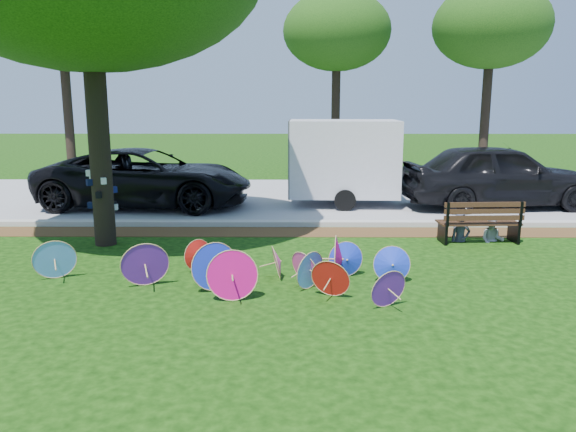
{
  "coord_description": "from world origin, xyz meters",
  "views": [
    {
      "loc": [
        0.58,
        -8.26,
        3.01
      ],
      "look_at": [
        0.5,
        2.0,
        0.9
      ],
      "focal_mm": 35.0,
      "sensor_mm": 36.0,
      "label": 1
    }
  ],
  "objects_px": {
    "parasol_pile": "(255,266)",
    "dark_pickup": "(499,175)",
    "black_van": "(146,178)",
    "cargo_trailer": "(343,158)",
    "park_bench": "(478,221)",
    "person_right": "(494,218)",
    "person_left": "(462,213)"
  },
  "relations": [
    {
      "from": "parasol_pile",
      "to": "dark_pickup",
      "type": "xyz_separation_m",
      "value": [
        6.5,
        7.13,
        0.57
      ]
    },
    {
      "from": "parasol_pile",
      "to": "park_bench",
      "type": "xyz_separation_m",
      "value": [
        4.63,
        3.04,
        0.1
      ]
    },
    {
      "from": "parasol_pile",
      "to": "park_bench",
      "type": "relative_size",
      "value": 3.67
    },
    {
      "from": "parasol_pile",
      "to": "dark_pickup",
      "type": "height_order",
      "value": "dark_pickup"
    },
    {
      "from": "parasol_pile",
      "to": "person_right",
      "type": "relative_size",
      "value": 6.25
    },
    {
      "from": "black_van",
      "to": "person_right",
      "type": "xyz_separation_m",
      "value": [
        8.59,
        -4.06,
        -0.32
      ]
    },
    {
      "from": "park_bench",
      "to": "black_van",
      "type": "bearing_deg",
      "value": 150.31
    },
    {
      "from": "park_bench",
      "to": "person_right",
      "type": "height_order",
      "value": "person_right"
    },
    {
      "from": "park_bench",
      "to": "person_right",
      "type": "xyz_separation_m",
      "value": [
        0.35,
        0.05,
        0.06
      ]
    },
    {
      "from": "cargo_trailer",
      "to": "park_bench",
      "type": "xyz_separation_m",
      "value": [
        2.53,
        -4.47,
        -0.92
      ]
    },
    {
      "from": "cargo_trailer",
      "to": "park_bench",
      "type": "relative_size",
      "value": 1.76
    },
    {
      "from": "cargo_trailer",
      "to": "person_right",
      "type": "relative_size",
      "value": 2.99
    },
    {
      "from": "dark_pickup",
      "to": "person_right",
      "type": "bearing_deg",
      "value": 153.77
    },
    {
      "from": "dark_pickup",
      "to": "person_left",
      "type": "height_order",
      "value": "dark_pickup"
    },
    {
      "from": "parasol_pile",
      "to": "person_right",
      "type": "xyz_separation_m",
      "value": [
        4.98,
        3.09,
        0.16
      ]
    },
    {
      "from": "cargo_trailer",
      "to": "person_right",
      "type": "height_order",
      "value": "cargo_trailer"
    },
    {
      "from": "person_left",
      "to": "person_right",
      "type": "height_order",
      "value": "person_left"
    },
    {
      "from": "black_van",
      "to": "cargo_trailer",
      "type": "relative_size",
      "value": 1.94
    },
    {
      "from": "parasol_pile",
      "to": "black_van",
      "type": "xyz_separation_m",
      "value": [
        -3.61,
        7.16,
        0.48
      ]
    },
    {
      "from": "dark_pickup",
      "to": "person_right",
      "type": "relative_size",
      "value": 5.24
    },
    {
      "from": "black_van",
      "to": "person_right",
      "type": "relative_size",
      "value": 5.82
    },
    {
      "from": "cargo_trailer",
      "to": "person_right",
      "type": "bearing_deg",
      "value": -55.53
    },
    {
      "from": "dark_pickup",
      "to": "person_left",
      "type": "relative_size",
      "value": 4.35
    },
    {
      "from": "dark_pickup",
      "to": "cargo_trailer",
      "type": "xyz_separation_m",
      "value": [
        -4.41,
        0.39,
        0.46
      ]
    },
    {
      "from": "person_right",
      "to": "person_left",
      "type": "bearing_deg",
      "value": -155.66
    },
    {
      "from": "cargo_trailer",
      "to": "person_left",
      "type": "height_order",
      "value": "cargo_trailer"
    },
    {
      "from": "parasol_pile",
      "to": "black_van",
      "type": "relative_size",
      "value": 1.07
    },
    {
      "from": "parasol_pile",
      "to": "dark_pickup",
      "type": "distance_m",
      "value": 9.66
    },
    {
      "from": "dark_pickup",
      "to": "cargo_trailer",
      "type": "height_order",
      "value": "cargo_trailer"
    },
    {
      "from": "parasol_pile",
      "to": "cargo_trailer",
      "type": "height_order",
      "value": "cargo_trailer"
    },
    {
      "from": "black_van",
      "to": "dark_pickup",
      "type": "xyz_separation_m",
      "value": [
        10.11,
        -0.03,
        0.09
      ]
    },
    {
      "from": "parasol_pile",
      "to": "black_van",
      "type": "bearing_deg",
      "value": 116.75
    }
  ]
}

